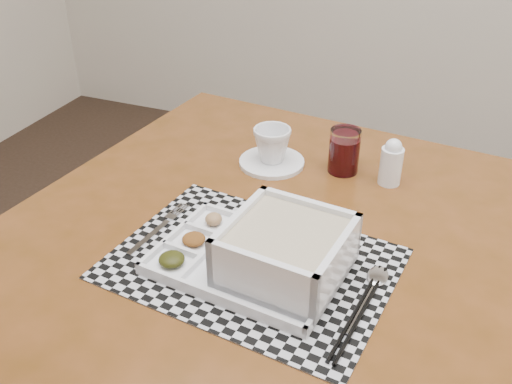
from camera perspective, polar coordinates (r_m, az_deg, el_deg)
dining_table at (r=1.14m, az=2.26°, el=-6.98°), size 1.13×1.13×0.77m
placemat at (r=1.01m, az=-0.43°, el=-7.17°), size 0.52×0.40×0.00m
serving_tray at (r=0.97m, az=2.04°, el=-6.28°), size 0.35×0.25×0.10m
fork at (r=1.11m, az=-9.64°, el=-3.43°), size 0.04×0.19×0.00m
spoon at (r=0.99m, az=11.82°, el=-8.68°), size 0.04×0.18×0.01m
chopsticks at (r=0.93m, az=10.29°, el=-11.63°), size 0.04×0.24×0.01m
saucer at (r=1.31m, az=1.58°, el=3.00°), size 0.15×0.15×0.01m
cup at (r=1.29m, az=1.61°, el=4.75°), size 0.11×0.11×0.08m
juice_glass at (r=1.28m, az=8.80°, el=3.93°), size 0.07×0.07×0.10m
creamer_bottle at (r=1.25m, az=13.38°, el=2.89°), size 0.05×0.05×0.11m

